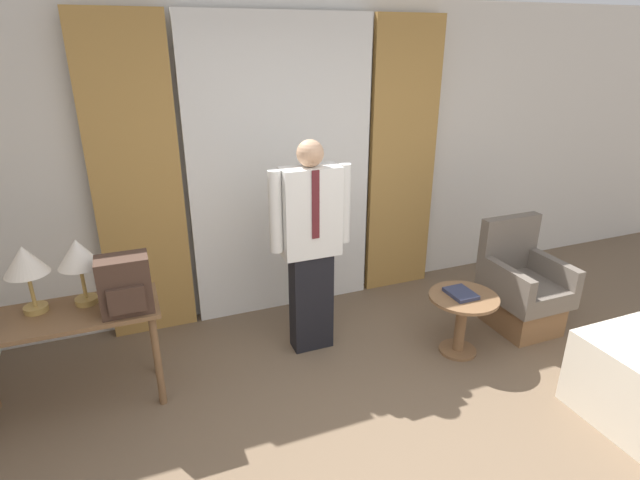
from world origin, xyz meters
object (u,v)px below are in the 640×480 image
object	(u,v)px
person	(311,242)
armchair	(521,290)
book	(461,293)
table_lamp_right	(78,256)
table_lamp_left	(25,263)
desk	(65,329)
side_table	(462,314)
backpack	(125,285)

from	to	relation	value
person	armchair	bearing A→B (deg)	-11.48
person	book	bearing A→B (deg)	-25.45
armchair	book	distance (m)	0.79
table_lamp_right	table_lamp_left	bearing A→B (deg)	180.00
armchair	person	bearing A→B (deg)	168.52
desk	table_lamp_right	size ratio (longest dim) A/B	2.62
table_lamp_left	person	distance (m)	1.91
table_lamp_right	side_table	size ratio (longest dim) A/B	0.84
armchair	side_table	distance (m)	0.76
armchair	book	world-z (taller)	armchair
table_lamp_left	backpack	distance (m)	0.62
desk	armchair	size ratio (longest dim) A/B	1.26
armchair	book	size ratio (longest dim) A/B	3.96
table_lamp_right	book	distance (m)	2.76
side_table	armchair	bearing A→B (deg)	11.99
desk	person	world-z (taller)	person
table_lamp_left	table_lamp_right	size ratio (longest dim) A/B	1.00
person	backpack	bearing A→B (deg)	-170.61
desk	book	size ratio (longest dim) A/B	5.00
desk	side_table	distance (m)	2.87
table_lamp_right	desk	bearing A→B (deg)	-147.91
table_lamp_right	side_table	bearing A→B (deg)	-10.99
table_lamp_right	side_table	xyz separation A→B (m)	(2.68, -0.52, -0.72)
armchair	book	bearing A→B (deg)	-169.82
table_lamp_left	book	size ratio (longest dim) A/B	1.91
table_lamp_right	backpack	xyz separation A→B (m)	(0.26, -0.22, -0.15)
armchair	side_table	xyz separation A→B (m)	(-0.74, -0.16, 0.00)
backpack	side_table	size ratio (longest dim) A/B	0.70
backpack	side_table	bearing A→B (deg)	-7.13
table_lamp_left	table_lamp_right	xyz separation A→B (m)	(0.30, 0.00, 0.00)
table_lamp_left	table_lamp_right	world-z (taller)	same
table_lamp_right	person	xyz separation A→B (m)	(1.60, 0.01, -0.14)
side_table	book	bearing A→B (deg)	126.81
desk	armchair	bearing A→B (deg)	-4.31
person	side_table	distance (m)	1.33
armchair	side_table	bearing A→B (deg)	-168.01
armchair	side_table	world-z (taller)	armchair
armchair	desk	bearing A→B (deg)	175.69
side_table	person	bearing A→B (deg)	153.96
table_lamp_left	table_lamp_right	distance (m)	0.30
backpack	side_table	world-z (taller)	backpack
table_lamp_right	book	bearing A→B (deg)	-10.61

